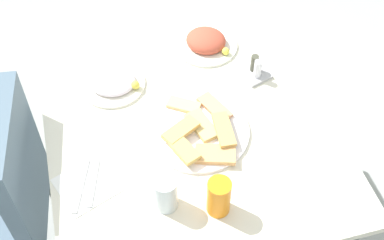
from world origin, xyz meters
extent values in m
plane|color=#A2A6A4|center=(0.00, 0.00, 0.00)|extent=(6.00, 6.00, 0.00)
cube|color=silver|center=(0.00, 0.00, 0.72)|extent=(1.01, 0.90, 0.02)
cylinder|color=#4B5254|center=(0.44, -0.39, 0.35)|extent=(0.04, 0.04, 0.70)
cylinder|color=#4B5254|center=(0.44, 0.39, 0.35)|extent=(0.04, 0.04, 0.70)
cube|color=slate|center=(0.00, 0.54, 0.67)|extent=(0.40, 0.10, 0.46)
cylinder|color=#2D342E|center=(0.19, 0.51, 0.19)|extent=(0.03, 0.03, 0.38)
cylinder|color=white|center=(-0.05, -0.02, 0.73)|extent=(0.32, 0.32, 0.01)
cube|color=tan|center=(-0.13, 0.05, 0.76)|extent=(0.11, 0.08, 0.01)
cube|color=tan|center=(-0.08, -0.09, 0.76)|extent=(0.14, 0.06, 0.01)
cube|color=#E7B261|center=(-0.06, 0.04, 0.77)|extent=(0.10, 0.13, 0.02)
cube|color=tan|center=(-0.16, -0.04, 0.75)|extent=(0.10, 0.14, 0.02)
cube|color=#D6B971|center=(-0.04, -0.03, 0.75)|extent=(0.14, 0.09, 0.02)
cube|color=#F4C77D|center=(0.06, 0.00, 0.75)|extent=(0.10, 0.12, 0.01)
cube|color=tan|center=(0.02, -0.09, 0.75)|extent=(0.14, 0.10, 0.01)
cylinder|color=white|center=(0.23, 0.21, 0.73)|extent=(0.22, 0.22, 0.01)
ellipsoid|color=white|center=(0.23, 0.21, 0.75)|extent=(0.21, 0.21, 0.04)
sphere|color=#E1D046|center=(0.18, 0.14, 0.75)|extent=(0.03, 0.03, 0.03)
cylinder|color=white|center=(0.33, -0.15, 0.73)|extent=(0.23, 0.23, 0.01)
ellipsoid|color=#C34F39|center=(0.33, -0.15, 0.76)|extent=(0.20, 0.20, 0.07)
sphere|color=#EEE24B|center=(0.27, -0.21, 0.75)|extent=(0.03, 0.03, 0.03)
cylinder|color=orange|center=(-0.33, 0.00, 0.79)|extent=(0.08, 0.08, 0.12)
cylinder|color=silver|center=(-0.28, 0.14, 0.79)|extent=(0.07, 0.07, 0.11)
cube|color=white|center=(-0.16, 0.34, 0.73)|extent=(0.20, 0.20, 0.00)
cube|color=silver|center=(-0.16, 0.33, 0.73)|extent=(0.16, 0.06, 0.00)
cube|color=silver|center=(-0.16, 0.36, 0.73)|extent=(0.18, 0.08, 0.00)
cube|color=#B2B2B7|center=(0.15, -0.28, 0.73)|extent=(0.11, 0.11, 0.01)
cylinder|color=white|center=(0.13, -0.28, 0.77)|extent=(0.03, 0.03, 0.07)
cylinder|color=#464839|center=(0.16, -0.28, 0.77)|extent=(0.03, 0.03, 0.06)
camera|label=1|loc=(-1.02, 0.26, 1.98)|focal=47.90mm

